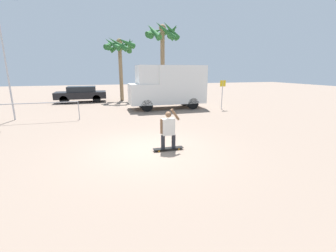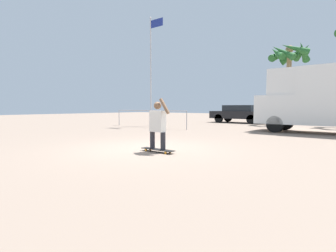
{
  "view_description": "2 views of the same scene",
  "coord_description": "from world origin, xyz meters",
  "px_view_note": "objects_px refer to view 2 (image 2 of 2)",
  "views": [
    {
      "loc": [
        -1.46,
        -7.58,
        2.79
      ],
      "look_at": [
        0.74,
        -0.17,
        0.87
      ],
      "focal_mm": 24.0,
      "sensor_mm": 36.0,
      "label": 1
    },
    {
      "loc": [
        5.52,
        -5.77,
        1.27
      ],
      "look_at": [
        0.74,
        0.16,
        0.71
      ],
      "focal_mm": 28.0,
      "sensor_mm": 36.0,
      "label": 2
    }
  ],
  "objects_px": {
    "skateboard": "(158,150)",
    "parked_car_black": "(239,113)",
    "flagpole": "(152,65)",
    "palm_tree_center_background": "(289,57)",
    "person_skateboarder": "(158,123)",
    "camper_van": "(322,98)"
  },
  "relations": [
    {
      "from": "flagpole",
      "to": "skateboard",
      "type": "bearing_deg",
      "value": -46.72
    },
    {
      "from": "palm_tree_center_background",
      "to": "skateboard",
      "type": "bearing_deg",
      "value": -88.7
    },
    {
      "from": "person_skateboarder",
      "to": "flagpole",
      "type": "bearing_deg",
      "value": 133.27
    },
    {
      "from": "person_skateboarder",
      "to": "camper_van",
      "type": "relative_size",
      "value": 0.26
    },
    {
      "from": "parked_car_black",
      "to": "palm_tree_center_background",
      "type": "xyz_separation_m",
      "value": [
        3.59,
        0.05,
        4.02
      ]
    },
    {
      "from": "flagpole",
      "to": "parked_car_black",
      "type": "bearing_deg",
      "value": 66.2
    },
    {
      "from": "parked_car_black",
      "to": "palm_tree_center_background",
      "type": "distance_m",
      "value": 5.39
    },
    {
      "from": "flagpole",
      "to": "person_skateboarder",
      "type": "bearing_deg",
      "value": -46.73
    },
    {
      "from": "skateboard",
      "to": "camper_van",
      "type": "relative_size",
      "value": 0.2
    },
    {
      "from": "skateboard",
      "to": "parked_car_black",
      "type": "relative_size",
      "value": 0.25
    },
    {
      "from": "palm_tree_center_background",
      "to": "flagpole",
      "type": "bearing_deg",
      "value": -133.43
    },
    {
      "from": "skateboard",
      "to": "flagpole",
      "type": "bearing_deg",
      "value": 133.28
    },
    {
      "from": "camper_van",
      "to": "palm_tree_center_background",
      "type": "relative_size",
      "value": 0.97
    },
    {
      "from": "person_skateboarder",
      "to": "camper_van",
      "type": "height_order",
      "value": "camper_van"
    },
    {
      "from": "skateboard",
      "to": "flagpole",
      "type": "distance_m",
      "value": 10.97
    },
    {
      "from": "parked_car_black",
      "to": "flagpole",
      "type": "bearing_deg",
      "value": -113.8
    },
    {
      "from": "skateboard",
      "to": "parked_car_black",
      "type": "height_order",
      "value": "parked_car_black"
    },
    {
      "from": "skateboard",
      "to": "palm_tree_center_background",
      "type": "relative_size",
      "value": 0.19
    },
    {
      "from": "flagpole",
      "to": "palm_tree_center_background",
      "type": "bearing_deg",
      "value": 46.57
    },
    {
      "from": "skateboard",
      "to": "person_skateboarder",
      "type": "distance_m",
      "value": 0.75
    },
    {
      "from": "skateboard",
      "to": "person_skateboarder",
      "type": "relative_size",
      "value": 0.77
    },
    {
      "from": "palm_tree_center_background",
      "to": "flagpole",
      "type": "height_order",
      "value": "flagpole"
    }
  ]
}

